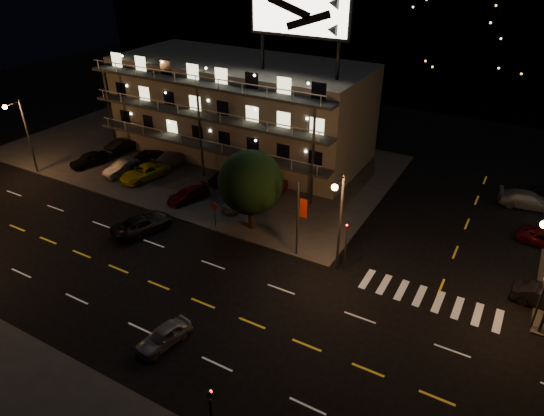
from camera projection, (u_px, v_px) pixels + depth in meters
The scene contains 26 objects.
ground at pixel (180, 294), 34.46m from camera, with size 140.00×140.00×0.00m, color black.
curb_nw at pixel (195, 156), 55.54m from camera, with size 44.00×24.00×0.15m, color #323230.
motel at pixel (241, 108), 54.13m from camera, with size 28.00×13.80×18.10m.
hill_backdrop at pixel (401, 5), 83.30m from camera, with size 120.00×25.00×24.00m.
streetlight_nw at pixel (23, 130), 49.13m from camera, with size 0.44×1.92×8.00m.
streetlight_nc at pixel (339, 215), 34.37m from camera, with size 0.44×1.92×8.00m.
signal_nw at pixel (346, 241), 35.77m from camera, with size 0.20×0.27×4.60m.
signal_sw at pixel (211, 414), 22.91m from camera, with size 0.20×0.27×4.60m.
signal_ne at pixel (541, 298), 30.21m from camera, with size 0.27×0.20×4.60m.
banner_north at pixel (298, 218), 36.94m from camera, with size 0.83×0.16×6.40m.
stop_sign at pixel (214, 211), 41.38m from camera, with size 0.91×0.11×2.61m.
tree at pixel (250, 184), 39.92m from camera, with size 5.62×5.41×7.07m.
lot_car_0 at pixel (89, 159), 52.91m from camera, with size 1.67×4.16×1.42m, color black.
lot_car_1 at pixel (123, 167), 51.01m from camera, with size 1.53×4.40×1.45m, color gray.
lot_car_2 at pixel (144, 172), 49.93m from camera, with size 2.39×5.17×1.44m, color yellow.
lot_car_3 at pixel (188, 194), 45.98m from camera, with size 1.71×4.21×1.22m, color #510B10.
lot_car_4 at pixel (239, 200), 44.87m from camera, with size 1.58×3.93×1.34m, color gray.
lot_car_5 at pixel (124, 145), 56.31m from camera, with size 1.59×4.56×1.50m, color black.
lot_car_6 at pixel (146, 159), 52.88m from camera, with size 2.51×5.44×1.51m, color black.
lot_car_7 at pixel (172, 158), 53.12m from camera, with size 2.03×4.99×1.45m, color gray.
lot_car_8 at pixel (225, 176), 49.24m from camera, with size 1.59×3.96×1.35m, color black.
lot_car_9 at pixel (273, 188), 46.97m from camera, with size 1.50×4.31×1.42m, color #510B10.
side_car_2 at pixel (528, 200), 45.07m from camera, with size 2.09×5.15×1.49m, color gray.
side_car_3 at pixel (543, 193), 46.42m from camera, with size 1.58×3.92×1.34m, color black.
road_car_east at pixel (163, 336), 30.01m from camera, with size 1.50×3.74×1.27m, color gray.
road_car_west at pixel (143, 224), 41.38m from camera, with size 2.44×5.28×1.47m, color black.
Camera 1 is at (18.93, -20.20, 22.39)m, focal length 32.00 mm.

